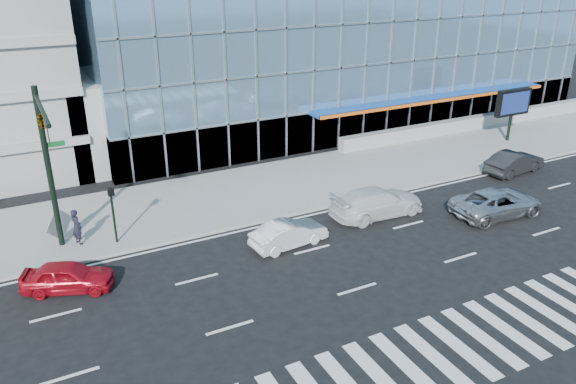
% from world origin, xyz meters
% --- Properties ---
extents(ground, '(160.00, 160.00, 0.00)m').
position_xyz_m(ground, '(0.00, 0.00, 0.00)').
color(ground, black).
rests_on(ground, ground).
extents(sidewalk, '(120.00, 8.00, 0.15)m').
position_xyz_m(sidewalk, '(0.00, 8.00, 0.07)').
color(sidewalk, gray).
rests_on(sidewalk, ground).
extents(theatre_building, '(42.00, 26.00, 15.00)m').
position_xyz_m(theatre_building, '(14.00, 26.00, 7.50)').
color(theatre_building, '#7AA7CB').
rests_on(theatre_building, ground).
extents(ramp_block, '(6.00, 8.00, 6.00)m').
position_xyz_m(ramp_block, '(-6.00, 18.00, 3.00)').
color(ramp_block, gray).
rests_on(ramp_block, ground).
extents(retaining_wall, '(30.00, 0.80, 1.00)m').
position_xyz_m(retaining_wall, '(24.00, 11.60, 0.65)').
color(retaining_wall, gray).
rests_on(retaining_wall, sidewalk).
extents(traffic_signal, '(1.14, 5.74, 8.00)m').
position_xyz_m(traffic_signal, '(-11.00, 4.57, 6.16)').
color(traffic_signal, black).
rests_on(traffic_signal, sidewalk).
extents(ped_signal_post, '(0.30, 0.33, 3.00)m').
position_xyz_m(ped_signal_post, '(-8.50, 4.94, 2.14)').
color(ped_signal_post, black).
rests_on(ped_signal_post, sidewalk).
extents(marquee_sign, '(3.20, 0.43, 4.00)m').
position_xyz_m(marquee_sign, '(22.00, 7.99, 3.07)').
color(marquee_sign, black).
rests_on(marquee_sign, sidewalk).
extents(silver_suv, '(5.54, 2.76, 1.51)m').
position_xyz_m(silver_suv, '(11.17, -1.26, 0.75)').
color(silver_suv, silver).
rests_on(silver_suv, ground).
extents(white_suv, '(5.53, 2.26, 1.60)m').
position_xyz_m(white_suv, '(5.17, 1.80, 0.80)').
color(white_suv, silver).
rests_on(white_suv, ground).
extents(white_sedan, '(4.15, 1.85, 1.32)m').
position_xyz_m(white_sedan, '(-0.83, 0.92, 0.66)').
color(white_sedan, silver).
rests_on(white_sedan, ground).
extents(dark_sedan, '(4.70, 2.14, 1.50)m').
position_xyz_m(dark_sedan, '(17.17, 3.00, 0.75)').
color(dark_sedan, black).
rests_on(dark_sedan, ground).
extents(red_sedan, '(4.19, 2.89, 1.32)m').
position_xyz_m(red_sedan, '(-11.22, 1.74, 0.66)').
color(red_sedan, '#B00D1B').
rests_on(red_sedan, ground).
extents(pedestrian, '(0.69, 0.80, 1.86)m').
position_xyz_m(pedestrian, '(-10.22, 5.71, 1.08)').
color(pedestrian, black).
rests_on(pedestrian, sidewalk).
extents(tilted_panel, '(1.43, 1.24, 1.84)m').
position_xyz_m(tilted_panel, '(-10.96, 6.44, 1.07)').
color(tilted_panel, '#A0A0A0').
rests_on(tilted_panel, sidewalk).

